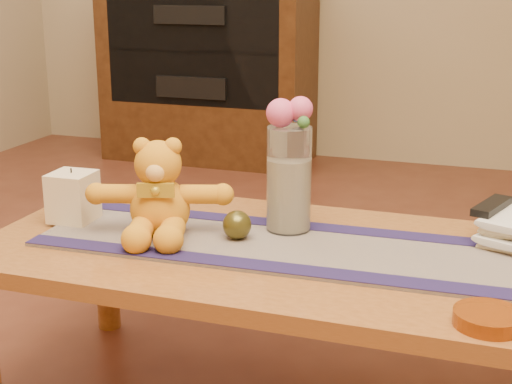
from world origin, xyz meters
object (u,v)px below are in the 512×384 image
(tv_remote, at_px, (492,206))
(teddy_bear, at_px, (159,189))
(bronze_ball, at_px, (237,225))
(pillar_candle, at_px, (73,197))
(book_bottom, at_px, (491,234))
(amber_dish, at_px, (488,319))
(glass_vase, at_px, (289,179))

(tv_remote, bearing_deg, teddy_bear, -144.29)
(teddy_bear, height_order, bronze_ball, teddy_bear)
(bronze_ball, bearing_deg, pillar_candle, -179.47)
(book_bottom, xyz_separation_m, amber_dish, (0.01, -0.49, 0.00))
(bronze_ball, height_order, tv_remote, tv_remote)
(teddy_bear, distance_m, bronze_ball, 0.21)
(tv_remote, bearing_deg, amber_dish, -69.37)
(pillar_candle, height_order, book_bottom, pillar_candle)
(bronze_ball, relative_size, tv_remote, 0.44)
(book_bottom, bearing_deg, bronze_ball, -143.14)
(teddy_bear, xyz_separation_m, bronze_ball, (0.19, 0.02, -0.08))
(pillar_candle, distance_m, amber_dish, 1.08)
(pillar_candle, bearing_deg, bronze_ball, 0.53)
(teddy_bear, height_order, book_bottom, teddy_bear)
(bronze_ball, bearing_deg, glass_vase, 47.61)
(teddy_bear, height_order, pillar_candle, teddy_bear)
(bronze_ball, height_order, book_bottom, bronze_ball)
(amber_dish, bearing_deg, glass_vase, 142.82)
(amber_dish, bearing_deg, teddy_bear, 162.47)
(pillar_candle, xyz_separation_m, glass_vase, (0.55, 0.11, 0.07))
(teddy_bear, distance_m, pillar_candle, 0.26)
(teddy_bear, bearing_deg, book_bottom, 0.00)
(book_bottom, height_order, tv_remote, tv_remote)
(glass_vase, height_order, tv_remote, glass_vase)
(amber_dish, bearing_deg, book_bottom, 91.66)
(teddy_bear, xyz_separation_m, tv_remote, (0.77, 0.24, -0.04))
(teddy_bear, distance_m, glass_vase, 0.32)
(glass_vase, bearing_deg, pillar_candle, -168.55)
(book_bottom, bearing_deg, amber_dish, -72.78)
(pillar_candle, height_order, bronze_ball, pillar_candle)
(amber_dish, bearing_deg, pillar_candle, 165.72)
(pillar_candle, height_order, glass_vase, glass_vase)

